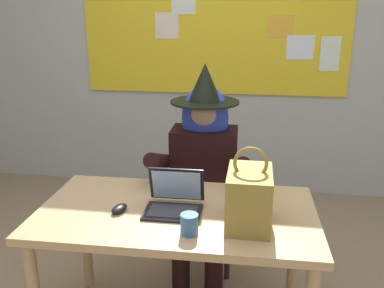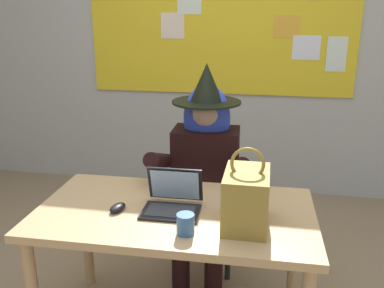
% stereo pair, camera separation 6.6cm
% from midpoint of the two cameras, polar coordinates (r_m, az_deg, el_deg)
% --- Properties ---
extents(wall_back_bulletin, '(6.32, 2.21, 2.79)m').
position_cam_midpoint_polar(wall_back_bulletin, '(3.87, 2.53, 13.81)').
color(wall_back_bulletin, '#B2B2AD').
rests_on(wall_back_bulletin, ground).
extents(desk_main, '(1.40, 0.78, 0.72)m').
position_cam_midpoint_polar(desk_main, '(2.12, -3.02, -11.24)').
color(desk_main, tan).
rests_on(desk_main, ground).
extents(chair_at_desk, '(0.44, 0.44, 0.89)m').
position_cam_midpoint_polar(chair_at_desk, '(2.83, 1.06, -6.66)').
color(chair_at_desk, '#4C1E19').
rests_on(chair_at_desk, ground).
extents(person_costumed, '(0.60, 0.69, 1.38)m').
position_cam_midpoint_polar(person_costumed, '(2.61, 0.85, -2.22)').
color(person_costumed, black).
rests_on(person_costumed, ground).
extents(laptop, '(0.29, 0.25, 0.20)m').
position_cam_midpoint_polar(laptop, '(2.06, -3.41, -7.93)').
color(laptop, black).
rests_on(laptop, desk_main).
extents(computer_mouse, '(0.09, 0.12, 0.03)m').
position_cam_midpoint_polar(computer_mouse, '(2.09, -10.97, -8.79)').
color(computer_mouse, black).
rests_on(computer_mouse, desk_main).
extents(handbag, '(0.20, 0.30, 0.38)m').
position_cam_midpoint_polar(handbag, '(1.90, 6.92, -7.37)').
color(handbag, olive).
rests_on(handbag, desk_main).
extents(coffee_mug, '(0.08, 0.08, 0.09)m').
position_cam_midpoint_polar(coffee_mug, '(1.85, -1.43, -11.08)').
color(coffee_mug, '#336099').
rests_on(coffee_mug, desk_main).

